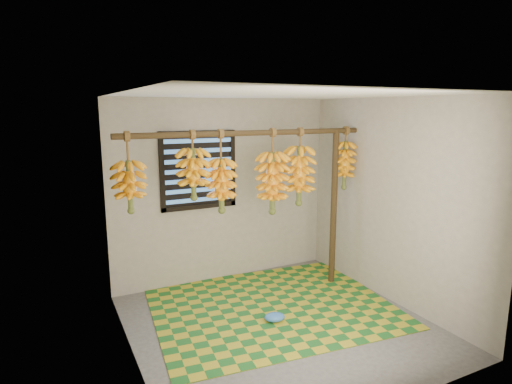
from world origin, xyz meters
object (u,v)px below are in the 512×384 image
banana_bunch_f (345,165)px  banana_bunch_c (221,185)px  support_post (334,209)px  banana_bunch_b (193,174)px  banana_bunch_d (272,183)px  banana_bunch_e (299,176)px  banana_bunch_a (130,187)px  plastic_bag (275,317)px  woven_mat (272,306)px

banana_bunch_f → banana_bunch_c: bearing=180.0°
banana_bunch_c → support_post: bearing=0.0°
banana_bunch_b → banana_bunch_d: size_ratio=0.74×
banana_bunch_c → banana_bunch_e: 1.02m
banana_bunch_e → banana_bunch_f: (0.69, 0.00, 0.09)m
support_post → banana_bunch_c: (-1.56, 0.00, 0.43)m
banana_bunch_c → banana_bunch_e: (1.02, 0.00, 0.04)m
banana_bunch_a → banana_bunch_d: size_ratio=0.82×
banana_bunch_b → banana_bunch_c: (0.32, 0.00, -0.15)m
banana_bunch_c → banana_bunch_d: (0.65, 0.00, -0.02)m
support_post → banana_bunch_c: 1.62m
banana_bunch_c → banana_bunch_d: bearing=0.0°
plastic_bag → banana_bunch_d: size_ratio=0.23×
woven_mat → banana_bunch_a: banana_bunch_a is taller
plastic_bag → banana_bunch_c: banana_bunch_c is taller
banana_bunch_b → banana_bunch_a: bearing=180.0°
banana_bunch_a → support_post: bearing=0.0°
woven_mat → banana_bunch_c: (-0.49, 0.29, 1.43)m
support_post → banana_bunch_a: (-2.55, 0.00, 0.50)m
plastic_bag → banana_bunch_f: size_ratio=0.28×
banana_bunch_b → banana_bunch_c: same height
banana_bunch_d → banana_bunch_f: same height
banana_bunch_b → plastic_bag: bearing=-43.5°
support_post → banana_bunch_d: 1.00m
banana_bunch_b → banana_bunch_c: size_ratio=0.81×
banana_bunch_d → banana_bunch_f: (1.06, 0.00, 0.15)m
support_post → plastic_bag: (-1.22, -0.63, -0.94)m
banana_bunch_b → banana_bunch_f: (2.03, 0.00, -0.02)m
support_post → banana_bunch_b: 1.97m
woven_mat → banana_bunch_f: size_ratio=3.36×
support_post → plastic_bag: 1.66m
banana_bunch_b → banana_bunch_f: size_ratio=0.94×
woven_mat → banana_bunch_c: size_ratio=2.91×
banana_bunch_d → banana_bunch_e: size_ratio=1.07×
banana_bunch_a → banana_bunch_d: (1.64, 0.00, -0.09)m
banana_bunch_a → banana_bunch_f: (2.70, 0.00, 0.06)m
banana_bunch_d → woven_mat: bearing=-117.7°
woven_mat → banana_bunch_b: bearing=160.1°
banana_bunch_c → banana_bunch_e: bearing=0.0°
woven_mat → banana_bunch_d: banana_bunch_d is taller
support_post → woven_mat: size_ratio=0.74×
banana_bunch_e → banana_bunch_b: bearing=-180.0°
support_post → banana_bunch_e: 0.71m
banana_bunch_a → banana_bunch_c: size_ratio=0.89×
banana_bunch_a → banana_bunch_c: (0.99, 0.00, -0.06)m
banana_bunch_c → banana_bunch_f: same height
banana_bunch_c → plastic_bag: bearing=-61.5°
woven_mat → banana_bunch_d: size_ratio=2.67×
support_post → banana_bunch_f: 0.58m
banana_bunch_f → woven_mat: bearing=-166.4°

